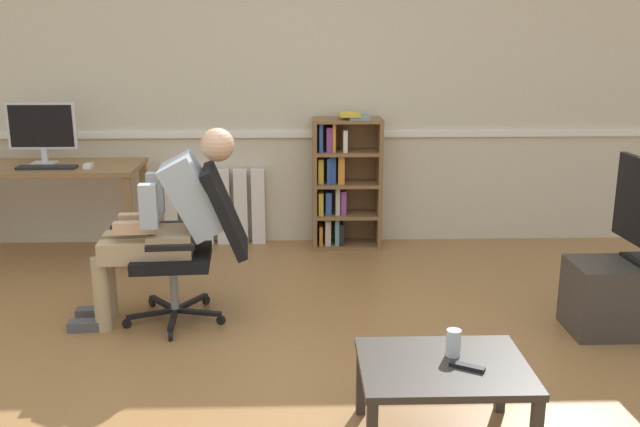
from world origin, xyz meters
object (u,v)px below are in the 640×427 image
object	(u,v)px
bookshelf	(342,182)
person_seated	(167,221)
computer_desk	(50,178)
spare_remote	(467,367)
radiator	(215,207)
keyboard	(47,167)
imac_monitor	(42,128)
office_chair	(196,239)
coffee_table	(443,374)
drinking_glass	(453,343)
computer_mouse	(88,166)

from	to	relation	value
bookshelf	person_seated	size ratio (longest dim) A/B	0.93
computer_desk	spare_remote	xyz separation A→B (m)	(2.62, -2.67, -0.27)
radiator	spare_remote	bearing A→B (deg)	-65.19
computer_desk	keyboard	world-z (taller)	keyboard
radiator	person_seated	size ratio (longest dim) A/B	0.70
imac_monitor	person_seated	xyz separation A→B (m)	(1.17, -1.32, -0.38)
office_chair	person_seated	bearing A→B (deg)	-90.00
coffee_table	drinking_glass	xyz separation A→B (m)	(0.05, 0.08, 0.11)
office_chair	spare_remote	xyz separation A→B (m)	(1.34, -1.44, -0.14)
radiator	drinking_glass	size ratio (longest dim) A/B	6.94
office_chair	spare_remote	bearing A→B (deg)	38.80
computer_mouse	coffee_table	distance (m)	3.36
keyboard	person_seated	bearing A→B (deg)	-45.55
computer_mouse	spare_remote	world-z (taller)	computer_mouse
keyboard	computer_mouse	distance (m)	0.30
radiator	office_chair	size ratio (longest dim) A/B	0.86
person_seated	bookshelf	bearing A→B (deg)	139.04
computer_mouse	person_seated	xyz separation A→B (m)	(0.78, -1.12, -0.12)
radiator	drinking_glass	bearing A→B (deg)	-64.81
bookshelf	radiator	size ratio (longest dim) A/B	1.33
bookshelf	keyboard	bearing A→B (deg)	-169.16
computer_mouse	computer_desk	bearing A→B (deg)	160.33
office_chair	coffee_table	xyz separation A→B (m)	(1.25, -1.40, -0.20)
imac_monitor	radiator	distance (m)	1.48
drinking_glass	computer_mouse	bearing A→B (deg)	132.84
computer_desk	radiator	distance (m)	1.31
office_chair	coffee_table	distance (m)	1.88
keyboard	bookshelf	bearing A→B (deg)	10.84
computer_desk	coffee_table	size ratio (longest dim) A/B	1.91
imac_monitor	bookshelf	size ratio (longest dim) A/B	0.47
coffee_table	person_seated	bearing A→B (deg)	135.69
keyboard	spare_remote	world-z (taller)	keyboard
computer_mouse	office_chair	world-z (taller)	office_chair
computer_desk	computer_mouse	world-z (taller)	computer_mouse
computer_mouse	office_chair	bearing A→B (deg)	-49.45
office_chair	drinking_glass	bearing A→B (deg)	40.66
imac_monitor	keyboard	bearing A→B (deg)	-68.06
bookshelf	radiator	bearing A→B (deg)	174.52
bookshelf	spare_remote	distance (m)	2.99
bookshelf	office_chair	world-z (taller)	bookshelf
computer_mouse	bookshelf	size ratio (longest dim) A/B	0.09
imac_monitor	keyboard	distance (m)	0.35
drinking_glass	radiator	bearing A→B (deg)	115.19
imac_monitor	spare_remote	size ratio (longest dim) A/B	3.48
radiator	drinking_glass	world-z (taller)	radiator
radiator	computer_desk	bearing A→B (deg)	-162.08
bookshelf	office_chair	bearing A→B (deg)	-122.91
computer_mouse	spare_remote	xyz separation A→B (m)	(2.29, -2.55, -0.38)
computer_desk	spare_remote	distance (m)	3.76
imac_monitor	computer_desk	bearing A→B (deg)	-55.77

